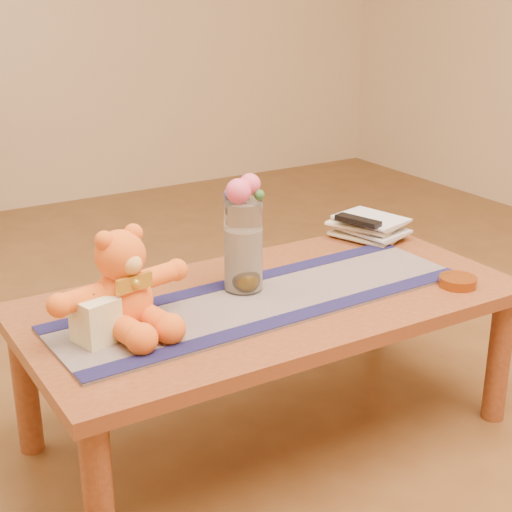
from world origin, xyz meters
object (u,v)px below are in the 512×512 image
glass_vase (243,246)px  bronze_ball (246,280)px  book_bottom (355,241)px  tv_remote (358,221)px  pillar_candle (96,320)px  amber_dish (458,281)px  teddy_bear (121,281)px

glass_vase → bronze_ball: (-0.01, -0.02, -0.09)m
book_bottom → tv_remote: 0.08m
pillar_candle → glass_vase: size_ratio=0.44×
book_bottom → pillar_candle: bearing=174.1°
pillar_candle → amber_dish: (1.03, -0.19, -0.05)m
teddy_bear → bronze_ball: size_ratio=4.96×
teddy_bear → bronze_ball: 0.40m
glass_vase → book_bottom: glass_vase is taller
bronze_ball → amber_dish: size_ratio=0.69×
teddy_bear → tv_remote: bearing=1.9°
glass_vase → pillar_candle: bearing=-168.5°
bronze_ball → tv_remote: bearing=17.8°
pillar_candle → bronze_ball: pillar_candle is taller
tv_remote → teddy_bear: bearing=175.5°
bronze_ball → amber_dish: bronze_ball is taller
teddy_bear → glass_vase: size_ratio=1.44×
teddy_bear → glass_vase: glass_vase is taller
book_bottom → tv_remote: tv_remote is taller
book_bottom → tv_remote: (0.00, -0.01, 0.07)m
amber_dish → bronze_ball: bearing=154.6°
bronze_ball → teddy_bear: bearing=-175.0°
bronze_ball → tv_remote: (0.53, 0.17, 0.04)m
book_bottom → amber_dish: 0.45m
book_bottom → amber_dish: (0.03, -0.45, 0.00)m
glass_vase → book_bottom: bearing=16.6°
glass_vase → tv_remote: 0.55m
pillar_candle → glass_vase: (0.48, 0.10, 0.07)m
teddy_bear → tv_remote: teddy_bear is taller
book_bottom → glass_vase: bearing=176.5°
tv_remote → amber_dish: 0.44m
bronze_ball → book_bottom: size_ratio=0.34×
pillar_candle → amber_dish: size_ratio=1.03×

